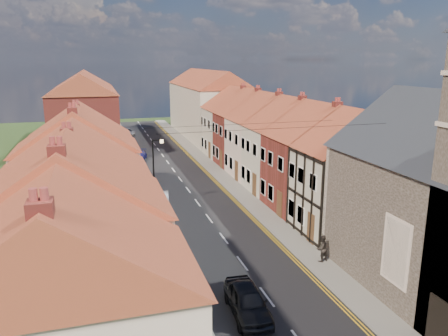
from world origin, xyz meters
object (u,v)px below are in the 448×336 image
(lamppost, at_px, (155,172))
(car_distant, at_px, (127,132))
(pedestrian_right, at_px, (322,248))
(car_mid, at_px, (161,200))
(pedestrian_left_b, at_px, (177,245))
(car_far, at_px, (139,156))
(car_near, at_px, (247,301))
(pedestrian_left, at_px, (170,256))

(lamppost, xyz_separation_m, car_distant, (0.61, 39.21, -2.98))
(pedestrian_right, bearing_deg, car_mid, -75.82)
(car_mid, xyz_separation_m, pedestrian_left_b, (-0.50, -10.17, 0.36))
(car_distant, bearing_deg, car_far, -101.28)
(car_mid, distance_m, car_distant, 37.41)
(car_near, xyz_separation_m, pedestrian_left_b, (-2.20, 6.83, 0.27))
(car_near, relative_size, car_far, 1.09)
(lamppost, relative_size, car_near, 1.44)
(car_far, distance_m, pedestrian_right, 32.29)
(car_mid, relative_size, pedestrian_left, 2.15)
(car_far, height_order, pedestrian_left, pedestrian_left)
(car_mid, height_order, car_far, car_mid)
(lamppost, height_order, pedestrian_right, lamppost)
(car_near, height_order, car_mid, car_near)
(pedestrian_left, bearing_deg, pedestrian_left_b, 65.64)
(car_mid, height_order, pedestrian_right, pedestrian_right)
(car_near, bearing_deg, car_distant, 95.15)
(pedestrian_left_b, bearing_deg, lamppost, 93.14)
(pedestrian_right, bearing_deg, car_distant, -97.96)
(car_distant, bearing_deg, pedestrian_left, -102.61)
(lamppost, bearing_deg, car_distant, 89.11)
(car_mid, distance_m, pedestrian_right, 15.22)
(car_mid, xyz_separation_m, pedestrian_left, (-1.14, -11.68, 0.38))
(car_distant, distance_m, pedestrian_left, 49.10)
(pedestrian_right, bearing_deg, lamppost, -69.90)
(lamppost, height_order, pedestrian_left, lamppost)
(car_near, xyz_separation_m, car_far, (-1.70, 35.28, -0.16))
(car_mid, bearing_deg, car_distant, 97.56)
(lamppost, distance_m, car_distant, 39.33)
(lamppost, distance_m, pedestrian_right, 14.30)
(lamppost, distance_m, car_mid, 3.48)
(car_mid, bearing_deg, car_near, -76.73)
(pedestrian_left, relative_size, pedestrian_left_b, 1.02)
(car_far, height_order, pedestrian_left_b, pedestrian_left_b)
(car_near, distance_m, pedestrian_left_b, 7.18)
(car_distant, height_order, pedestrian_right, pedestrian_right)
(car_far, bearing_deg, car_mid, -75.06)
(car_far, xyz_separation_m, pedestrian_left_b, (-0.50, -28.45, 0.43))
(car_far, xyz_separation_m, pedestrian_left, (-1.14, -29.96, 0.44))
(car_mid, relative_size, car_distant, 0.94)
(pedestrian_left, xyz_separation_m, pedestrian_right, (8.97, -1.37, -0.05))
(car_far, bearing_deg, lamppost, -76.80)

